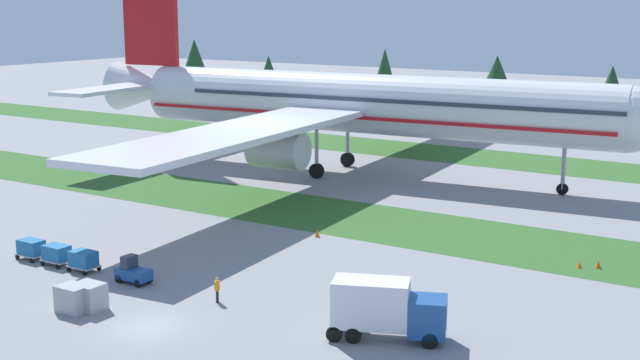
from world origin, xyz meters
TOP-DOWN VIEW (x-y plane):
  - ground_plane at (0.00, 0.00)m, footprint 400.00×400.00m
  - grass_strip_near at (0.00, 30.16)m, footprint 320.00×12.36m
  - grass_strip_far at (0.00, 66.87)m, footprint 320.00×12.36m
  - airliner at (-14.54, 48.30)m, footprint 68.08×83.86m
  - baggage_tug at (-6.90, 5.60)m, footprint 2.61×1.33m
  - cargo_dolly_lead at (-11.92, 5.55)m, footprint 2.22×1.52m
  - cargo_dolly_second at (-14.82, 5.52)m, footprint 2.22×1.52m
  - cargo_dolly_third at (-17.72, 5.49)m, footprint 2.22×1.52m
  - catering_truck at (13.21, 6.27)m, footprint 7.31×4.77m
  - ground_crew_marshaller at (0.74, 5.75)m, footprint 0.37×0.47m
  - uld_container_0 at (-5.38, 0.15)m, footprint 2.01×1.61m
  - uld_container_1 at (-5.89, -0.66)m, footprint 2.02×1.62m
  - taxiway_marker_0 at (-2.60, 23.01)m, footprint 0.44×0.44m
  - taxiway_marker_1 at (19.96, 27.17)m, footprint 0.44×0.44m
  - taxiway_marker_2 at (18.73, 26.52)m, footprint 0.44×0.44m
  - distant_tree_line at (-10.79, 113.67)m, footprint 201.44×9.59m

SIDE VIEW (x-z plane):
  - ground_plane at x=0.00m, z-range 0.00..0.00m
  - grass_strip_near at x=0.00m, z-range 0.00..0.01m
  - grass_strip_far at x=0.00m, z-range 0.00..0.01m
  - taxiway_marker_2 at x=18.73m, z-range 0.00..0.46m
  - taxiway_marker_1 at x=19.96m, z-range 0.00..0.62m
  - taxiway_marker_0 at x=-2.60m, z-range 0.00..0.70m
  - baggage_tug at x=-6.90m, z-range -0.17..1.80m
  - uld_container_1 at x=-5.89m, z-range 0.00..1.76m
  - uld_container_0 at x=-5.38m, z-range 0.00..1.76m
  - cargo_dolly_lead at x=-11.92m, z-range 0.14..1.69m
  - cargo_dolly_second at x=-14.82m, z-range 0.14..1.69m
  - cargo_dolly_third at x=-17.72m, z-range 0.14..1.69m
  - ground_crew_marshaller at x=0.74m, z-range 0.08..1.82m
  - catering_truck at x=13.21m, z-range 0.16..3.74m
  - distant_tree_line at x=-10.79m, z-range 0.91..12.82m
  - airliner at x=-14.54m, z-range -3.30..20.00m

